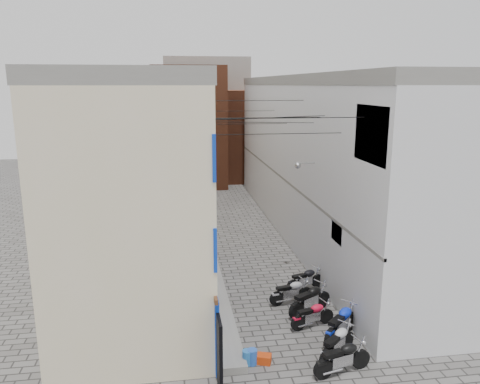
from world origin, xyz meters
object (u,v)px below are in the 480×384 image
person_b (211,286)px  water_jug_near (247,358)px  motorcycle_g (305,278)px  motorcycle_a (343,356)px  motorcycle_c (342,321)px  motorcycle_d (313,314)px  person_a (210,284)px  motorcycle_b (337,342)px  water_jug_far (252,357)px  motorcycle_e (310,298)px  red_crate (264,359)px  motorcycle_f (291,291)px

person_b → water_jug_near: 3.77m
motorcycle_g → person_b: size_ratio=1.12×
motorcycle_a → motorcycle_c: bearing=145.9°
motorcycle_d → person_a: 4.09m
motorcycle_b → motorcycle_d: size_ratio=1.11×
motorcycle_b → motorcycle_g: motorcycle_b is taller
motorcycle_c → motorcycle_b: bearing=-69.1°
motorcycle_g → water_jug_far: (-3.18, -4.97, -0.29)m
person_a → water_jug_far: size_ratio=3.01×
motorcycle_d → water_jug_far: motorcycle_d is taller
motorcycle_d → motorcycle_g: motorcycle_g is taller
motorcycle_e → red_crate: 3.83m
motorcycle_a → person_a: (-3.56, 4.86, 0.42)m
motorcycle_a → motorcycle_f: bearing=169.7°
motorcycle_a → water_jug_near: size_ratio=4.11×
motorcycle_c → water_jug_far: size_ratio=4.42×
motorcycle_a → motorcycle_d: motorcycle_a is taller
person_a → water_jug_far: (0.96, -3.97, -0.74)m
person_a → water_jug_near: bearing=-148.7°
person_b → water_jug_near: person_b is taller
motorcycle_a → motorcycle_d: 2.82m
motorcycle_g → person_b: bearing=-90.9°
motorcycle_a → motorcycle_g: bearing=160.1°
motorcycle_b → motorcycle_e: (0.02, 3.02, 0.05)m
motorcycle_a → motorcycle_f: motorcycle_a is taller
motorcycle_d → motorcycle_b: bearing=-11.2°
water_jug_far → motorcycle_e: bearing=47.0°
water_jug_near → motorcycle_g: bearing=56.1°
motorcycle_f → motorcycle_g: 1.43m
motorcycle_g → red_crate: size_ratio=4.15×
person_b → water_jug_near: bearing=-140.4°
motorcycle_a → motorcycle_c: motorcycle_c is taller
motorcycle_d → person_b: (-3.51, 1.65, 0.56)m
motorcycle_c → person_b: person_b is taller
motorcycle_b → motorcycle_d: bearing=145.7°
motorcycle_f → water_jug_far: motorcycle_f is taller
water_jug_near → water_jug_far: bearing=0.0°
motorcycle_e → water_jug_near: motorcycle_e is taller
motorcycle_b → red_crate: bearing=-131.3°
water_jug_far → motorcycle_g: bearing=57.4°
motorcycle_a → motorcycle_e: (0.16, 3.84, 0.05)m
motorcycle_e → person_b: 3.80m
motorcycle_a → motorcycle_d: (-0.05, 2.82, -0.06)m
motorcycle_b → person_a: 5.49m
motorcycle_g → person_a: (-4.14, -0.99, 0.46)m
water_jug_near → water_jug_far: size_ratio=0.97×
water_jug_near → water_jug_far: (0.16, 0.00, 0.01)m
motorcycle_c → water_jug_far: (-3.29, -1.03, -0.38)m
motorcycle_b → water_jug_near: 2.92m
water_jug_near → person_b: bearing=102.6°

